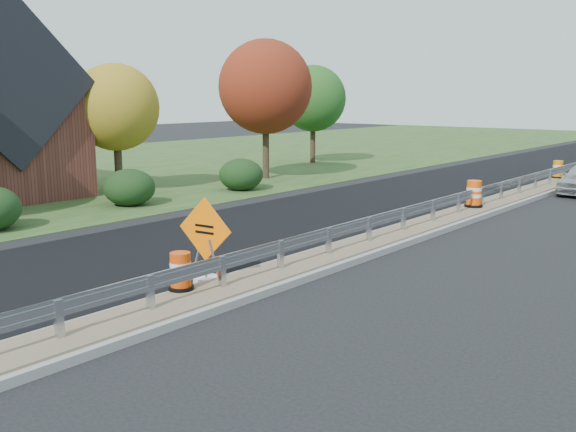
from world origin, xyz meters
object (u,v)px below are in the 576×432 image
Objects in this scene: barrel_median_far at (558,170)px; barrel_median_mid at (474,194)px; caution_sign at (206,262)px; barrel_median_near at (181,272)px.

barrel_median_mid is at bearing -88.12° from barrel_median_far.
barrel_median_near is at bearing -77.21° from caution_sign.
barrel_median_near is 14.23m from barrel_median_mid.
barrel_median_mid reaches higher than barrel_median_near.
barrel_median_mid is (0.90, 13.07, 0.18)m from caution_sign.
caution_sign is 24.17m from barrel_median_far.
caution_sign is 13.10m from barrel_median_mid.
barrel_median_mid reaches higher than barrel_median_far.
barrel_median_near is 0.94× the size of barrel_median_far.
barrel_median_near is at bearing -90.22° from barrel_median_far.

